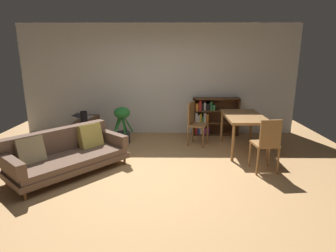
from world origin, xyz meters
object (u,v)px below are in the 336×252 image
at_px(bookshelf, 212,116).
at_px(media_console, 87,130).
at_px(potted_floor_plant, 122,124).
at_px(dining_chair_far, 267,142).
at_px(fabric_couch, 67,153).
at_px(open_laptop, 84,117).
at_px(desk_speaker, 84,117).
at_px(dining_table, 244,119).
at_px(dining_chair_near, 195,122).

bearing_deg(bookshelf, media_console, -169.78).
xyz_separation_m(potted_floor_plant, dining_chair_far, (2.72, -1.62, 0.09)).
height_order(media_console, bookshelf, bookshelf).
bearing_deg(fabric_couch, open_laptop, 98.46).
distance_m(desk_speaker, bookshelf, 3.08).
bearing_deg(media_console, bookshelf, 10.22).
bearing_deg(open_laptop, bookshelf, 6.79).
bearing_deg(dining_chair_far, dining_table, 95.73).
relative_size(potted_floor_plant, bookshelf, 0.73).
height_order(dining_table, dining_chair_near, dining_chair_near).
height_order(potted_floor_plant, dining_chair_far, dining_chair_far).
distance_m(fabric_couch, open_laptop, 1.99).
distance_m(media_console, dining_chair_far, 4.03).
bearing_deg(potted_floor_plant, dining_table, -10.91).
xyz_separation_m(potted_floor_plant, dining_chair_near, (1.64, -0.11, 0.08)).
height_order(open_laptop, bookshelf, bookshelf).
distance_m(desk_speaker, dining_table, 3.46).
bearing_deg(fabric_couch, media_console, 95.94).
bearing_deg(desk_speaker, bookshelf, 15.88).
xyz_separation_m(dining_chair_near, dining_chair_far, (1.08, -1.51, 0.01)).
bearing_deg(fabric_couch, dining_table, 18.70).
height_order(open_laptop, dining_table, dining_table).
height_order(open_laptop, dining_chair_far, dining_chair_far).
xyz_separation_m(media_console, dining_chair_near, (2.52, -0.28, 0.28)).
relative_size(dining_table, dining_chair_far, 1.36).
bearing_deg(desk_speaker, dining_table, -6.24).
bearing_deg(fabric_couch, potted_floor_plant, 66.93).
height_order(open_laptop, desk_speaker, desk_speaker).
relative_size(desk_speaker, dining_chair_near, 0.26).
xyz_separation_m(fabric_couch, desk_speaker, (-0.13, 1.49, 0.30)).
relative_size(dining_chair_near, dining_chair_far, 1.00).
bearing_deg(fabric_couch, dining_chair_far, 0.03).
height_order(fabric_couch, dining_chair_far, dining_chair_far).
xyz_separation_m(dining_chair_far, bookshelf, (-0.59, 2.33, -0.07)).
relative_size(media_console, dining_chair_near, 1.08).
bearing_deg(potted_floor_plant, open_laptop, 160.78).
relative_size(potted_floor_plant, dining_chair_near, 0.87).
height_order(dining_table, dining_chair_far, dining_chair_far).
xyz_separation_m(fabric_couch, dining_chair_far, (3.41, 0.00, 0.21)).
bearing_deg(media_console, dining_table, -10.93).
bearing_deg(desk_speaker, fabric_couch, -84.89).
relative_size(open_laptop, dining_chair_near, 0.47).
bearing_deg(dining_chair_near, bookshelf, 59.08).
relative_size(dining_chair_far, bookshelf, 0.84).
bearing_deg(dining_table, potted_floor_plant, 169.09).
distance_m(potted_floor_plant, dining_chair_far, 3.17).
distance_m(fabric_couch, media_console, 1.80).
xyz_separation_m(desk_speaker, bookshelf, (2.95, 0.84, -0.16)).
distance_m(dining_table, bookshelf, 1.32).
bearing_deg(dining_chair_far, fabric_couch, -179.97).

